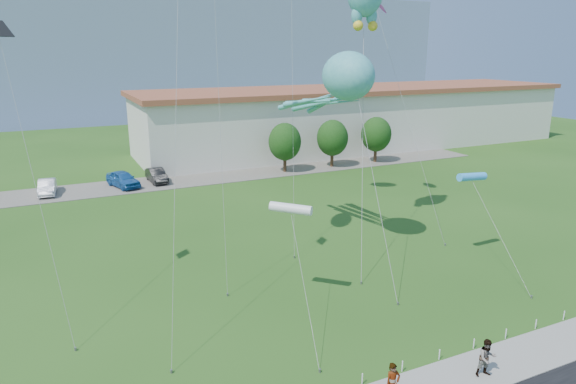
{
  "coord_description": "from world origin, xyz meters",
  "views": [
    {
      "loc": [
        -13.42,
        -16.26,
        13.11
      ],
      "look_at": [
        -1.93,
        8.0,
        5.65
      ],
      "focal_mm": 32.0,
      "sensor_mm": 36.0,
      "label": 1
    }
  ],
  "objects_px": {
    "pedestrian_left": "(393,383)",
    "parked_car_silver": "(47,187)",
    "parked_car_blue": "(123,179)",
    "octopus_kite": "(338,87)",
    "parked_car_black": "(157,175)",
    "pedestrian_right": "(487,358)",
    "warehouse": "(359,117)"
  },
  "relations": [
    {
      "from": "parked_car_blue",
      "to": "parked_car_black",
      "type": "distance_m",
      "value": 3.42
    },
    {
      "from": "warehouse",
      "to": "pedestrian_right",
      "type": "distance_m",
      "value": 53.04
    },
    {
      "from": "warehouse",
      "to": "pedestrian_left",
      "type": "relative_size",
      "value": 36.69
    },
    {
      "from": "parked_car_silver",
      "to": "parked_car_blue",
      "type": "distance_m",
      "value": 6.82
    },
    {
      "from": "parked_car_silver",
      "to": "pedestrian_left",
      "type": "bearing_deg",
      "value": -68.99
    },
    {
      "from": "parked_car_silver",
      "to": "octopus_kite",
      "type": "bearing_deg",
      "value": -48.58
    },
    {
      "from": "parked_car_silver",
      "to": "parked_car_blue",
      "type": "height_order",
      "value": "parked_car_blue"
    },
    {
      "from": "pedestrian_left",
      "to": "parked_car_blue",
      "type": "distance_m",
      "value": 37.96
    },
    {
      "from": "warehouse",
      "to": "parked_car_blue",
      "type": "relative_size",
      "value": 13.33
    },
    {
      "from": "parked_car_silver",
      "to": "octopus_kite",
      "type": "distance_m",
      "value": 30.68
    },
    {
      "from": "parked_car_black",
      "to": "octopus_kite",
      "type": "height_order",
      "value": "octopus_kite"
    },
    {
      "from": "pedestrian_right",
      "to": "octopus_kite",
      "type": "xyz_separation_m",
      "value": [
        1.6,
        15.17,
        9.93
      ]
    },
    {
      "from": "pedestrian_left",
      "to": "octopus_kite",
      "type": "xyz_separation_m",
      "value": [
        6.11,
        14.88,
        9.93
      ]
    },
    {
      "from": "parked_car_blue",
      "to": "parked_car_silver",
      "type": "bearing_deg",
      "value": 159.1
    },
    {
      "from": "pedestrian_right",
      "to": "octopus_kite",
      "type": "bearing_deg",
      "value": 97.66
    },
    {
      "from": "octopus_kite",
      "to": "parked_car_black",
      "type": "bearing_deg",
      "value": 107.23
    },
    {
      "from": "pedestrian_right",
      "to": "parked_car_black",
      "type": "distance_m",
      "value": 38.92
    },
    {
      "from": "parked_car_silver",
      "to": "octopus_kite",
      "type": "xyz_separation_m",
      "value": [
        17.43,
        -23.13,
        10.12
      ]
    },
    {
      "from": "pedestrian_left",
      "to": "pedestrian_right",
      "type": "bearing_deg",
      "value": -0.1
    },
    {
      "from": "pedestrian_left",
      "to": "parked_car_black",
      "type": "xyz_separation_m",
      "value": [
        -1.13,
        38.22,
        -0.18
      ]
    },
    {
      "from": "pedestrian_left",
      "to": "octopus_kite",
      "type": "relative_size",
      "value": 0.12
    },
    {
      "from": "pedestrian_left",
      "to": "parked_car_silver",
      "type": "relative_size",
      "value": 0.4
    },
    {
      "from": "parked_car_silver",
      "to": "octopus_kite",
      "type": "height_order",
      "value": "octopus_kite"
    },
    {
      "from": "pedestrian_right",
      "to": "parked_car_blue",
      "type": "xyz_separation_m",
      "value": [
        -9.01,
        37.98,
        -0.08
      ]
    },
    {
      "from": "pedestrian_left",
      "to": "parked_car_blue",
      "type": "xyz_separation_m",
      "value": [
        -4.5,
        37.69,
        -0.09
      ]
    },
    {
      "from": "octopus_kite",
      "to": "pedestrian_left",
      "type": "bearing_deg",
      "value": -112.31
    },
    {
      "from": "pedestrian_left",
      "to": "parked_car_silver",
      "type": "height_order",
      "value": "pedestrian_left"
    },
    {
      "from": "parked_car_blue",
      "to": "parked_car_black",
      "type": "height_order",
      "value": "parked_car_blue"
    },
    {
      "from": "parked_car_black",
      "to": "octopus_kite",
      "type": "distance_m",
      "value": 26.44
    },
    {
      "from": "pedestrian_right",
      "to": "parked_car_silver",
      "type": "xyz_separation_m",
      "value": [
        -15.82,
        38.31,
        -0.18
      ]
    },
    {
      "from": "parked_car_silver",
      "to": "parked_car_blue",
      "type": "relative_size",
      "value": 0.9
    },
    {
      "from": "pedestrian_right",
      "to": "parked_car_black",
      "type": "height_order",
      "value": "pedestrian_right"
    }
  ]
}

